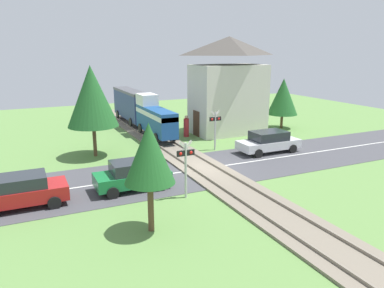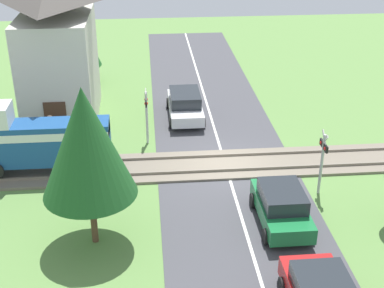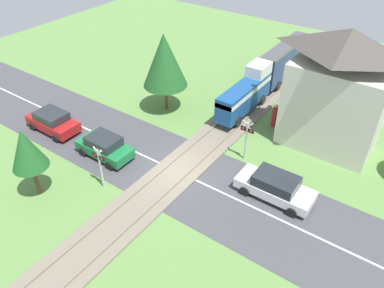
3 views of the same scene
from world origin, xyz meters
name	(u,v)px [view 1 (image 1 of 3)]	position (x,y,z in m)	size (l,w,h in m)	color
ground_plane	(203,169)	(0.00, 0.00, 0.00)	(60.00, 60.00, 0.00)	#5B8442
road_surface	(203,169)	(0.00, 0.00, 0.01)	(48.00, 6.40, 0.02)	#424247
track_bed	(203,168)	(0.00, 0.00, 0.07)	(2.80, 48.00, 0.24)	#756B5B
train	(140,109)	(0.00, 12.38, 1.86)	(1.58, 13.89, 3.18)	navy
car_near_crossing	(132,175)	(-4.79, -1.44, 0.79)	(3.79, 1.87, 1.52)	#197038
car_far_side	(269,141)	(5.84, 1.44, 0.79)	(4.41, 1.94, 1.51)	silver
car_behind_queue	(22,191)	(-9.99, -1.44, 0.79)	(3.97, 1.93, 1.51)	#A81919
crossing_signal_west_approach	(186,161)	(-2.75, -3.59, 1.85)	(0.90, 0.18, 2.87)	#B7B7B7
crossing_signal_east_approach	(215,125)	(2.75, 3.59, 1.85)	(0.90, 0.18, 2.87)	#B7B7B7
station_building	(228,87)	(6.44, 8.16, 3.91)	(6.38, 3.94, 8.03)	beige
pedestrian_by_station	(186,127)	(2.62, 8.29, 0.80)	(0.44, 0.44, 1.76)	#B2282D
tree_by_station	(283,97)	(11.89, 7.71, 2.88)	(2.69, 2.69, 4.50)	brown
tree_roadside_hedge	(92,96)	(-5.31, 5.64, 4.05)	(3.32, 3.32, 6.05)	brown
tree_beyond_track	(149,154)	(-5.40, -6.12, 3.19)	(1.98, 1.98, 4.40)	brown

